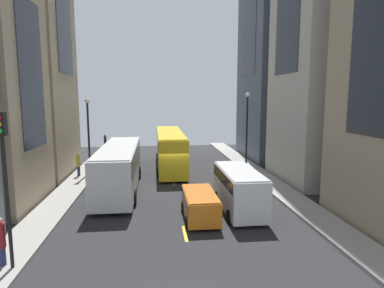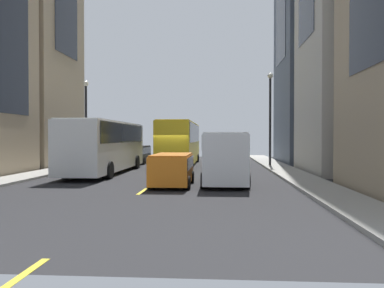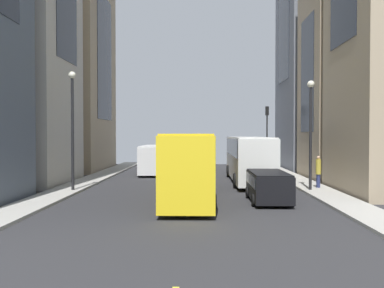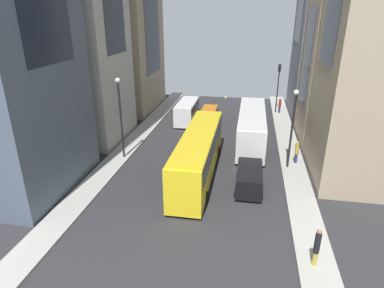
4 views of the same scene
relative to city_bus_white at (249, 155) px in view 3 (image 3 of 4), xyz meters
name	(u,v)px [view 3 (image 3 of 4)]	position (x,y,z in m)	size (l,w,h in m)	color
ground_plane	(193,185)	(4.10, 1.97, -2.01)	(41.72, 41.72, 0.00)	#28282B
sidewalk_west	(305,184)	(-3.73, 1.97, -1.93)	(2.05, 44.00, 0.15)	#9E9B93
sidewalk_east	(82,184)	(11.93, 1.97, -1.93)	(2.05, 44.00, 0.15)	#9E9B93
lane_stripe_0	(196,164)	(4.10, -19.03, -2.00)	(0.16, 2.00, 0.01)	yellow
lane_stripe_1	(195,172)	(4.10, -8.53, -2.00)	(0.16, 2.00, 0.01)	yellow
lane_stripe_2	(193,185)	(4.10, 1.97, -2.00)	(0.16, 2.00, 0.01)	yellow
lane_stripe_3	(188,212)	(4.10, 12.47, -2.00)	(0.16, 2.00, 0.01)	yellow
building_west_1	(362,74)	(-9.30, -2.58, 6.33)	(8.78, 7.21, 16.67)	tan
building_east_0	(60,58)	(17.62, -10.59, 9.15)	(9.00, 11.00, 22.31)	tan
city_bus_white	(249,155)	(0.00, 0.00, 0.00)	(2.80, 11.77, 3.35)	silver
streetcar_yellow	(190,160)	(4.16, 7.79, 0.12)	(2.70, 13.22, 3.59)	yellow
delivery_van_white	(154,158)	(7.70, -5.50, -0.49)	(2.25, 5.86, 2.58)	white
car_orange_0	(183,164)	(5.16, -6.54, -1.10)	(1.93, 4.07, 1.55)	orange
car_black_1	(268,184)	(0.00, 9.44, -1.07)	(2.05, 4.49, 1.59)	black
pedestrian_crossing_near	(272,158)	(-3.56, -11.14, -0.79)	(0.34, 0.34, 2.01)	navy
pedestrian_waiting_curb	(318,171)	(-3.98, 4.41, -0.77)	(0.33, 0.33, 2.03)	navy
traffic_light_near_corner	(267,125)	(-3.10, -11.39, 2.44)	(0.32, 0.44, 6.22)	black
streetlamp_near	(311,123)	(-3.20, 5.44, 2.28)	(0.44, 0.44, 6.71)	black
streetlamp_far	(72,118)	(11.41, 5.88, 2.56)	(0.44, 0.44, 7.24)	black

